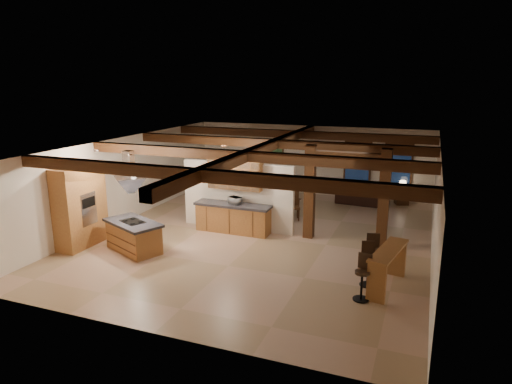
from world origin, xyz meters
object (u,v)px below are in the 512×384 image
bar_counter (388,262)px  sofa (362,197)px  kitchen_island (134,236)px  dining_table (272,206)px

bar_counter → sofa: bearing=102.6°
kitchen_island → sofa: 9.18m
sofa → dining_table: bearing=46.4°
dining_table → sofa: 3.86m
kitchen_island → dining_table: 5.46m
dining_table → sofa: (2.86, 2.59, -0.03)m
kitchen_island → dining_table: kitchen_island is taller
dining_table → bar_counter: (4.49, -4.72, 0.33)m
dining_table → kitchen_island: bearing=-96.7°
kitchen_island → bar_counter: bar_counter is taller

